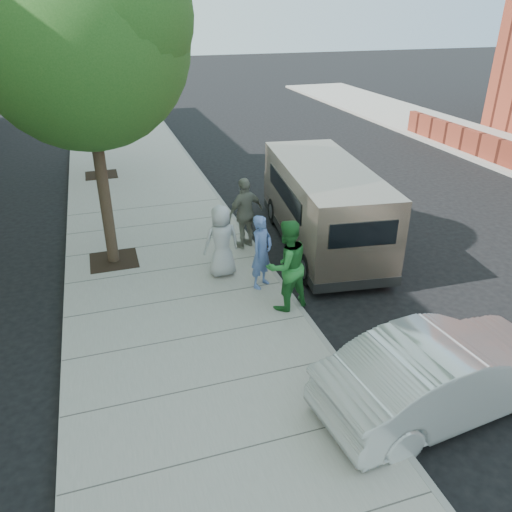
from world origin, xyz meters
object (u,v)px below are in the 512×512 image
tree_far (84,43)px  person_striped_polo (245,213)px  person_officer (262,252)px  person_green_shirt (287,265)px  tree_near (83,33)px  person_gray_shirt (221,241)px  parking_meter (225,234)px  sedan (445,373)px  van (322,204)px

tree_far → person_striped_polo: size_ratio=3.34×
person_officer → person_green_shirt: bearing=-115.5°
tree_near → tree_far: 7.63m
person_gray_shirt → parking_meter: bearing=-123.6°
person_green_shirt → sedan: bearing=98.2°
tree_far → van: (5.57, -8.07, -3.67)m
parking_meter → person_striped_polo: (0.83, 1.01, 0.06)m
parking_meter → person_green_shirt: 2.31m
tree_near → person_officer: tree_near is taller
van → person_officer: (-2.38, -1.92, -0.19)m
person_gray_shirt → tree_far: bearing=-80.4°
van → sedan: bearing=-89.0°
sedan → person_gray_shirt: (-2.37, 5.36, 0.32)m
person_officer → person_striped_polo: bearing=46.2°
person_officer → person_green_shirt: 1.06m
tree_far → sedan: (4.83, -14.53, -4.16)m
person_officer → person_gray_shirt: bearing=95.0°
tree_near → person_green_shirt: size_ratio=3.71×
tree_far → sedan: 15.87m
tree_far → van: 10.47m
van → person_green_shirt: bearing=-118.8°
person_green_shirt → person_striped_polo: 3.19m
person_striped_polo → parking_meter: bearing=28.4°
parking_meter → person_striped_polo: 1.31m
person_officer → person_green_shirt: size_ratio=0.87×
sedan → person_green_shirt: (-1.43, 3.51, 0.44)m
tree_near → van: bearing=-4.8°
tree_near → person_gray_shirt: (2.46, -1.57, -4.51)m
person_officer → person_green_shirt: person_green_shirt is taller
van → person_officer: 3.06m
tree_near → parking_meter: tree_near is taller
tree_near → van: 7.07m
tree_far → van: size_ratio=1.02×
sedan → person_striped_polo: 6.84m
parking_meter → van: (2.94, 0.78, 0.15)m
tree_near → person_striped_polo: size_ratio=3.88×
person_gray_shirt → person_striped_polo: (1.00, 1.33, 0.08)m
tree_near → person_officer: (3.19, -2.39, -4.52)m
tree_near → person_green_shirt: bearing=-45.2°
tree_near → tree_far: size_ratio=1.16×
sedan → person_officer: size_ratio=2.49×
tree_near → parking_meter: bearing=-25.4°
van → person_officer: van is taller
sedan → van: bearing=-12.8°
tree_near → person_gray_shirt: tree_near is taller
tree_far → person_striped_polo: (3.45, -7.84, -3.76)m
person_gray_shirt → person_striped_polo: bearing=-132.3°
person_green_shirt → person_officer: bearing=-92.6°
tree_near → sedan: 9.73m
person_gray_shirt → person_striped_polo: 1.67m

